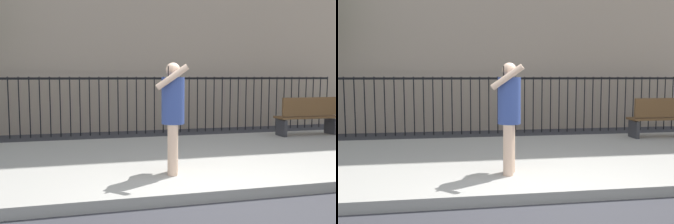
% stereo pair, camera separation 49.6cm
% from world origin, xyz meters
% --- Properties ---
extents(ground_plane, '(60.00, 60.00, 0.00)m').
position_xyz_m(ground_plane, '(0.00, 0.00, 0.00)').
color(ground_plane, '#333338').
extents(sidewalk, '(28.00, 4.40, 0.15)m').
position_xyz_m(sidewalk, '(0.00, 2.20, 0.07)').
color(sidewalk, '#9E9B93').
rests_on(sidewalk, ground).
extents(iron_fence, '(12.03, 0.04, 1.60)m').
position_xyz_m(iron_fence, '(0.00, 5.90, 1.02)').
color(iron_fence, black).
rests_on(iron_fence, ground).
extents(pedestrian_on_phone, '(0.52, 0.71, 1.65)m').
position_xyz_m(pedestrian_on_phone, '(-0.38, 1.00, 1.11)').
color(pedestrian_on_phone, beige).
rests_on(pedestrian_on_phone, sidewalk).
extents(street_bench, '(1.60, 0.45, 0.95)m').
position_xyz_m(street_bench, '(3.80, 3.66, 0.65)').
color(street_bench, brown).
rests_on(street_bench, sidewalk).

